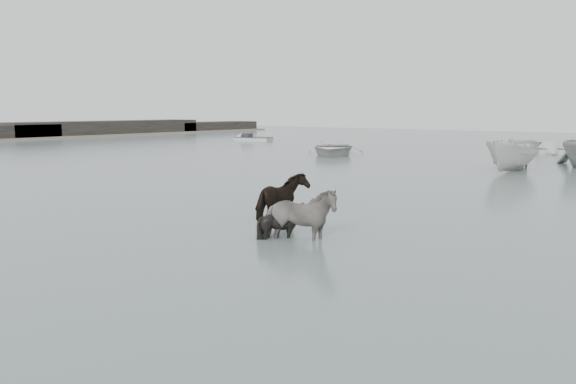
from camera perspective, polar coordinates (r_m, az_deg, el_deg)
The scene contains 9 objects.
ground at distance 13.96m, azimuth 0.32°, elevation -4.21°, with size 140.00×140.00×0.00m, color #556561.
pony_pinto at distance 13.08m, azimuth 1.05°, elevation -1.55°, with size 0.85×1.87×1.58m, color black.
pony_dark at distance 15.77m, azimuth -0.45°, elevation -0.04°, with size 1.45×1.24×1.47m, color black.
pony_black at distance 13.36m, azimuth -0.50°, elevation -2.32°, with size 0.91×1.02×1.12m, color black.
rowboat_lead at distance 37.86m, azimuth 4.55°, elevation 4.60°, with size 3.88×5.43×1.12m, color #BBBAB5.
boat_small at distance 29.94m, azimuth 21.93°, elevation 3.64°, with size 1.72×4.58×1.77m, color beige.
skiff_outer at distance 54.75m, azimuth -3.52°, elevation 5.58°, with size 4.80×1.60×0.75m, color #ACACA7, non-canonical shape.
skiff_mid at distance 44.32m, azimuth 24.63°, elevation 4.18°, with size 5.90×1.60×0.75m, color #999C99, non-canonical shape.
distant_shore at distance 64.61m, azimuth -26.27°, elevation 5.49°, with size 6.00×70.00×1.90m.
Camera 1 is at (8.46, -10.68, 3.05)m, focal length 35.00 mm.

